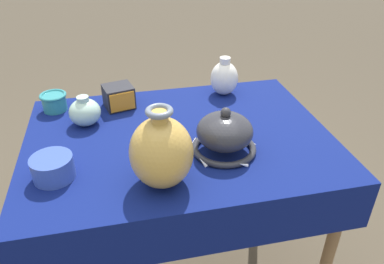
{
  "coord_description": "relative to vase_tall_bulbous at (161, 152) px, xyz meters",
  "views": [
    {
      "loc": [
        -0.2,
        -1.15,
        1.51
      ],
      "look_at": [
        0.02,
        -0.15,
        0.88
      ],
      "focal_mm": 35.0,
      "sensor_mm": 36.0,
      "label": 1
    }
  ],
  "objects": [
    {
      "name": "jar_round_ivory",
      "position": [
        0.36,
        0.56,
        -0.04
      ],
      "size": [
        0.12,
        0.12,
        0.17
      ],
      "color": "white",
      "rests_on": "display_table"
    },
    {
      "name": "display_table",
      "position": [
        0.1,
        0.24,
        -0.19
      ],
      "size": [
        1.11,
        0.8,
        0.78
      ],
      "color": "olive",
      "rests_on": "ground_plane"
    },
    {
      "name": "cup_wide_teal",
      "position": [
        -0.36,
        0.56,
        -0.07
      ],
      "size": [
        0.11,
        0.11,
        0.07
      ],
      "color": "teal",
      "rests_on": "display_table"
    },
    {
      "name": "vase_dome_bell",
      "position": [
        0.23,
        0.12,
        -0.05
      ],
      "size": [
        0.23,
        0.23,
        0.17
      ],
      "color": "#2D2D33",
      "rests_on": "display_table"
    },
    {
      "name": "vase_tall_bulbous",
      "position": [
        0.0,
        0.0,
        0.0
      ],
      "size": [
        0.19,
        0.19,
        0.26
      ],
      "color": "gold",
      "rests_on": "display_table"
    },
    {
      "name": "mosaic_tile_box",
      "position": [
        -0.1,
        0.53,
        -0.07
      ],
      "size": [
        0.14,
        0.13,
        0.09
      ],
      "rotation": [
        0.0,
        0.0,
        0.23
      ],
      "color": "#232328",
      "rests_on": "display_table"
    },
    {
      "name": "pot_squat_cobalt",
      "position": [
        -0.32,
        0.1,
        -0.08
      ],
      "size": [
        0.13,
        0.13,
        0.07
      ],
      "primitive_type": "cylinder",
      "color": "#3851A8",
      "rests_on": "display_table"
    },
    {
      "name": "jar_round_celadon",
      "position": [
        -0.23,
        0.41,
        -0.06
      ],
      "size": [
        0.12,
        0.12,
        0.12
      ],
      "color": "#A8CCB7",
      "rests_on": "display_table"
    }
  ]
}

